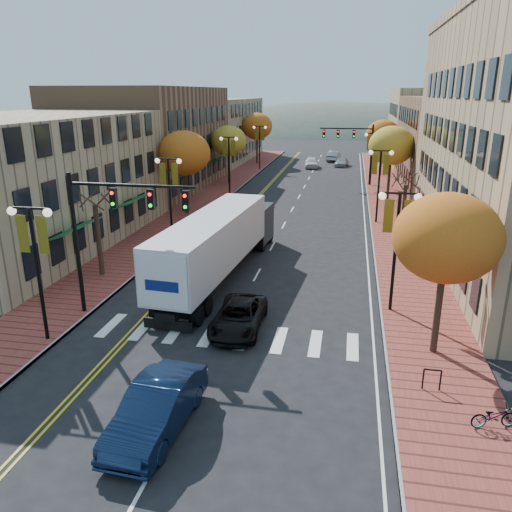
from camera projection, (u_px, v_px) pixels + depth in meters
The scene contains 32 objects.
ground at pixel (213, 357), 20.64m from camera, with size 200.00×200.00×0.00m, color black.
sidewalk_left at pixel (212, 196), 52.54m from camera, with size 4.00×85.00×0.15m, color brown.
sidewalk_right at pixel (388, 202), 49.36m from camera, with size 4.00×85.00×0.15m, color brown.
building_left_near at pixel (23, 183), 34.37m from camera, with size 12.00×22.00×9.00m, color #9E8966.
building_left_mid at pixel (150, 139), 55.53m from camera, with size 12.00×24.00×11.00m, color brown.
building_left_far at pixel (211, 130), 79.10m from camera, with size 12.00×26.00×9.50m, color #9E8966.
building_right_mid at pixel (475, 144), 55.01m from camera, with size 15.00×24.00×10.00m, color brown.
building_right_far at pixel (443, 127), 75.39m from camera, with size 15.00×20.00×11.00m, color #9E8966.
tree_left_a at pixel (99, 240), 29.00m from camera, with size 0.28×0.28×4.20m.
tree_left_b at pixel (184, 153), 42.93m from camera, with size 4.48×4.48×7.21m.
tree_left_c at pixel (229, 141), 57.99m from camera, with size 4.16×4.16×6.69m.
tree_left_d at pixel (257, 126), 74.62m from camera, with size 4.61×4.61×7.42m.
tree_right_a at pixel (447, 238), 19.34m from camera, with size 4.16×4.16×6.69m.
tree_right_b at pixel (403, 214), 35.15m from camera, with size 0.28×0.28×4.20m.
tree_right_c at pixel (392, 146), 49.08m from camera, with size 4.48×4.48×7.21m.
tree_right_d at pixel (383, 134), 64.07m from camera, with size 4.35×4.35×7.00m.
lamp_left_a at pixel (35, 248), 20.63m from camera, with size 1.96×0.36×6.05m.
lamp_left_b at pixel (169, 183), 35.56m from camera, with size 1.96×0.36×6.05m.
lamp_left_c at pixel (229, 154), 52.36m from camera, with size 1.96×0.36×6.05m.
lamp_left_d at pixel (260, 139), 69.16m from camera, with size 1.96×0.36×6.05m.
lamp_right_a at pixel (397, 229), 23.57m from camera, with size 1.96×0.36×6.05m.
lamp_right_b at pixel (380, 172), 40.37m from camera, with size 1.96×0.36×6.05m.
lamp_right_c at pixel (373, 149), 57.17m from camera, with size 1.96×0.36×6.05m.
traffic_mast_near at pixel (112, 219), 22.87m from camera, with size 6.10×0.35×7.00m.
traffic_mast_far at pixel (355, 143), 57.33m from camera, with size 6.10×0.34×7.00m.
semi_truck at pixel (221, 239), 28.95m from camera, with size 3.80×16.10×3.99m.
navy_sedan at pixel (157, 408), 15.97m from camera, with size 1.72×4.93×1.63m, color #0D1A34.
black_suv at pixel (239, 317), 22.89m from camera, with size 2.12×4.60×1.28m, color black.
car_far_white at pixel (311, 162), 72.37m from camera, with size 1.81×4.51×1.54m, color silver.
car_far_silver at pixel (341, 162), 73.90m from camera, with size 1.69×4.16×1.21m, color #9B9AA1.
car_far_oncoming at pixel (334, 156), 79.49m from camera, with size 1.63×4.68×1.54m, color #93939A.
bicycle at pixel (494, 416), 15.99m from camera, with size 0.54×1.54×0.81m, color gray.
Camera 1 is at (5.17, -17.64, 10.44)m, focal length 35.00 mm.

